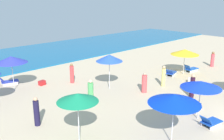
# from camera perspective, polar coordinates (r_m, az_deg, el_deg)

# --- Properties ---
(ocean) EXTENTS (60.00, 11.83, 0.12)m
(ocean) POSITION_cam_1_polar(r_m,az_deg,el_deg) (32.00, -16.58, 3.40)
(ocean) COLOR #176498
(ocean) RESTS_ON ground_plane
(umbrella_1) EXTENTS (1.91, 1.91, 2.60)m
(umbrella_1) POSITION_cam_1_polar(r_m,az_deg,el_deg) (11.55, -7.72, -6.14)
(umbrella_1) COLOR silver
(umbrella_1) RESTS_ON ground_plane
(umbrella_2) EXTENTS (2.44, 2.44, 2.47)m
(umbrella_2) POSITION_cam_1_polar(r_m,az_deg,el_deg) (12.03, 13.81, -6.32)
(umbrella_2) COLOR silver
(umbrella_2) RESTS_ON ground_plane
(umbrella_3) EXTENTS (2.34, 2.34, 2.58)m
(umbrella_3) POSITION_cam_1_polar(r_m,az_deg,el_deg) (19.95, -21.68, 2.19)
(umbrella_3) COLOR silver
(umbrella_3) RESTS_ON ground_plane
(lounge_chair_3_0) EXTENTS (1.54, 1.00, 0.68)m
(lounge_chair_3_0) POSITION_cam_1_polar(r_m,az_deg,el_deg) (21.86, -22.19, -2.38)
(lounge_chair_3_0) COLOR silver
(lounge_chair_3_0) RESTS_ON ground_plane
(umbrella_5) EXTENTS (2.48, 2.48, 2.29)m
(umbrella_5) POSITION_cam_1_polar(r_m,az_deg,el_deg) (23.39, 16.04, 3.91)
(umbrella_5) COLOR silver
(umbrella_5) RESTS_ON ground_plane
(lounge_chair_5_0) EXTENTS (1.53, 0.98, 0.69)m
(lounge_chair_5_0) POSITION_cam_1_polar(r_m,az_deg,el_deg) (23.09, 13.06, -0.60)
(lounge_chair_5_0) COLOR silver
(lounge_chair_5_0) RESTS_ON ground_plane
(lounge_chair_5_1) EXTENTS (1.54, 0.83, 0.73)m
(lounge_chair_5_1) POSITION_cam_1_polar(r_m,az_deg,el_deg) (24.79, 17.29, 0.23)
(lounge_chair_5_1) COLOR silver
(lounge_chair_5_1) RESTS_ON ground_plane
(umbrella_6) EXTENTS (2.24, 2.24, 2.28)m
(umbrella_6) POSITION_cam_1_polar(r_m,az_deg,el_deg) (14.89, 19.33, -3.08)
(umbrella_6) COLOR silver
(umbrella_6) RESTS_ON ground_plane
(lounge_chair_6_0) EXTENTS (1.33, 0.87, 0.67)m
(lounge_chair_6_0) POSITION_cam_1_polar(r_m,az_deg,el_deg) (14.96, 21.20, -10.78)
(lounge_chair_6_0) COLOR silver
(lounge_chair_6_0) RESTS_ON ground_plane
(lounge_chair_6_1) EXTENTS (1.41, 0.91, 0.64)m
(lounge_chair_6_1) POSITION_cam_1_polar(r_m,az_deg,el_deg) (16.51, 17.84, -7.81)
(lounge_chair_6_1) COLOR silver
(lounge_chair_6_1) RESTS_ON ground_plane
(umbrella_7) EXTENTS (1.99, 1.99, 2.66)m
(umbrella_7) POSITION_cam_1_polar(r_m,az_deg,el_deg) (18.74, -0.60, 2.72)
(umbrella_7) COLOR silver
(umbrella_7) RESTS_ON ground_plane
(beachgoer_1) EXTENTS (0.52, 0.52, 1.51)m
(beachgoer_1) POSITION_cam_1_polar(r_m,az_deg,el_deg) (18.62, 7.26, -3.00)
(beachgoer_1) COLOR #DE4E4F
(beachgoer_1) RESTS_ON ground_plane
(beachgoer_2) EXTENTS (0.47, 0.47, 1.67)m
(beachgoer_2) POSITION_cam_1_polar(r_m,az_deg,el_deg) (16.53, -4.80, -5.12)
(beachgoer_2) COLOR #4EAD5C
(beachgoer_2) RESTS_ON ground_plane
(beachgoer_3) EXTENTS (0.40, 0.40, 1.62)m
(beachgoer_3) POSITION_cam_1_polar(r_m,az_deg,el_deg) (20.75, -8.98, -0.85)
(beachgoer_3) COLOR #EE3D3F
(beachgoer_3) RESTS_ON ground_plane
(beachgoer_4) EXTENTS (0.38, 0.38, 1.53)m
(beachgoer_4) POSITION_cam_1_polar(r_m,az_deg,el_deg) (27.21, 21.61, 2.19)
(beachgoer_4) COLOR #E24951
(beachgoer_4) RESTS_ON ground_plane
(beachgoer_5) EXTENTS (0.37, 0.37, 1.65)m
(beachgoer_5) POSITION_cam_1_polar(r_m,az_deg,el_deg) (14.43, -16.56, -9.03)
(beachgoer_5) COLOR #1B1738
(beachgoer_5) RESTS_ON ground_plane
(beachgoer_6) EXTENTS (0.40, 0.40, 1.68)m
(beachgoer_6) POSITION_cam_1_polar(r_m,az_deg,el_deg) (18.42, 17.55, -3.46)
(beachgoer_6) COLOR #2E1428
(beachgoer_6) RESTS_ON ground_plane
(beachgoer_7) EXTENTS (0.31, 0.31, 1.67)m
(beachgoer_7) POSITION_cam_1_polar(r_m,az_deg,el_deg) (20.07, 11.47, -1.41)
(beachgoer_7) COLOR #E7DA72
(beachgoer_7) RESTS_ON ground_plane
(cooler_box_0) EXTENTS (0.53, 0.43, 0.36)m
(cooler_box_0) POSITION_cam_1_polar(r_m,az_deg,el_deg) (20.90, -15.41, -2.79)
(cooler_box_0) COLOR red
(cooler_box_0) RESTS_ON ground_plane
(cooler_box_1) EXTENTS (0.64, 0.58, 0.38)m
(cooler_box_1) POSITION_cam_1_polar(r_m,az_deg,el_deg) (21.61, 17.15, -2.28)
(cooler_box_1) COLOR silver
(cooler_box_1) RESTS_ON ground_plane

